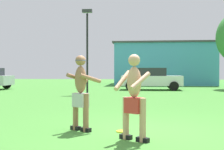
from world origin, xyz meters
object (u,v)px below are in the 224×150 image
(player_in_red, at_px, (134,95))
(lamp_post, at_px, (87,41))
(car_white_near_post, at_px, (151,78))
(player_with_cap, at_px, (81,89))
(frisbee, at_px, (122,131))

(player_in_red, bearing_deg, lamp_post, 104.98)
(player_in_red, distance_m, car_white_near_post, 15.62)
(player_with_cap, relative_size, car_white_near_post, 0.41)
(player_with_cap, bearing_deg, player_in_red, -33.84)
(lamp_post, bearing_deg, player_in_red, -75.02)
(player_with_cap, distance_m, frisbee, 1.36)
(player_with_cap, xyz_separation_m, lamp_post, (-1.93, 11.06, 2.21))
(frisbee, height_order, lamp_post, lamp_post)
(frisbee, relative_size, lamp_post, 0.06)
(car_white_near_post, relative_size, lamp_post, 0.84)
(frisbee, xyz_separation_m, car_white_near_post, (1.05, 14.80, 0.81))
(frisbee, distance_m, lamp_post, 11.89)
(player_with_cap, bearing_deg, car_white_near_post, 82.24)
(player_in_red, bearing_deg, player_with_cap, 146.16)
(player_with_cap, relative_size, frisbee, 6.24)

